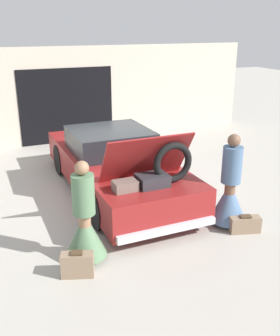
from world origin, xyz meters
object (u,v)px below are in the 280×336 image
at_px(suitcase_beside_left_person, 77,265).
at_px(car, 115,165).
at_px(suitcase_beside_right_person, 245,224).
at_px(person_left, 85,226).
at_px(person_right, 230,194).

bearing_deg(suitcase_beside_left_person, car, 59.73).
height_order(car, suitcase_beside_left_person, car).
relative_size(car, suitcase_beside_right_person, 8.75).
xyz_separation_m(person_left, suitcase_beside_left_person, (-0.23, -0.37, -0.38)).
relative_size(person_right, suitcase_beside_left_person, 3.36).
bearing_deg(car, person_right, -59.38).
xyz_separation_m(car, person_right, (1.32, -2.22, 0.00)).
bearing_deg(person_left, car, 136.89).
distance_m(person_right, suitcase_beside_right_person, 0.59).
height_order(car, suitcase_beside_right_person, car).
bearing_deg(suitcase_beside_left_person, person_right, 8.73).
relative_size(person_left, suitcase_beside_left_person, 3.19).
bearing_deg(person_right, car, 37.00).
relative_size(person_left, suitcase_beside_right_person, 2.84).
relative_size(person_left, person_right, 0.95).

